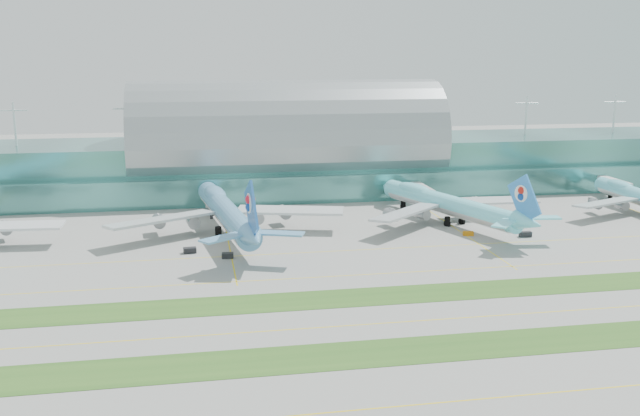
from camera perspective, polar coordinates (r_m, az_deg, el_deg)
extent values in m
plane|color=gray|center=(159.80, 3.50, -7.37)|extent=(700.00, 700.00, 0.00)
cube|color=#3D7A75|center=(281.78, -2.69, 3.45)|extent=(340.00, 42.00, 20.00)
cube|color=#3D7A75|center=(259.22, -1.98, 1.54)|extent=(340.00, 8.00, 10.00)
ellipsoid|color=#9EA5A8|center=(280.38, -2.71, 5.47)|extent=(340.00, 46.20, 16.17)
cylinder|color=white|center=(279.51, -2.73, 7.10)|extent=(0.80, 0.80, 16.00)
cube|color=#B2B7B7|center=(245.89, -8.79, 0.92)|extent=(3.50, 22.00, 3.00)
cylinder|color=black|center=(236.84, -8.69, -0.39)|extent=(1.00, 1.00, 4.00)
cube|color=#B2B7B7|center=(258.50, 8.07, 1.50)|extent=(3.50, 22.00, 3.00)
cylinder|color=black|center=(249.91, 8.75, 0.28)|extent=(1.00, 1.00, 4.00)
cube|color=#B2B7B7|center=(290.57, 22.28, 1.90)|extent=(3.50, 22.00, 3.00)
cylinder|color=black|center=(282.96, 23.29, 0.83)|extent=(1.00, 1.00, 4.00)
cube|color=#2D591E|center=(134.70, 6.35, -11.32)|extent=(420.00, 12.00, 0.08)
cube|color=#2D591E|center=(161.62, 3.33, -7.13)|extent=(420.00, 12.00, 0.08)
cube|color=yellow|center=(117.60, 9.18, -15.15)|extent=(420.00, 0.35, 0.01)
cube|color=yellow|center=(147.13, 4.79, -9.19)|extent=(420.00, 0.35, 0.01)
cube|color=yellow|center=(176.39, 2.12, -5.42)|extent=(420.00, 0.35, 0.01)
cube|color=yellow|center=(197.01, 0.77, -3.49)|extent=(420.00, 0.35, 0.01)
cube|color=silver|center=(219.34, -23.74, -1.34)|extent=(30.99, 9.64, 1.24)
cylinder|color=#5B9AC9|center=(216.78, -7.53, -0.30)|extent=(15.83, 67.58, 6.73)
ellipsoid|color=#5B9AC9|center=(234.56, -8.39, 1.11)|extent=(9.12, 21.14, 4.79)
cone|color=#5B9AC9|center=(251.78, -9.04, 1.44)|extent=(7.41, 6.29, 6.73)
cone|color=#5B9AC9|center=(180.29, -5.32, -2.45)|extent=(7.66, 10.55, 6.39)
cube|color=silver|center=(212.25, -12.60, -0.90)|extent=(32.31, 23.28, 1.33)
cylinder|color=gray|center=(218.91, -11.46, -1.05)|extent=(4.47, 6.42, 3.69)
cube|color=silver|center=(219.06, -2.39, -0.19)|extent=(33.57, 15.90, 1.33)
cylinder|color=gray|center=(223.88, -3.99, -0.53)|extent=(4.47, 6.42, 3.69)
cube|color=#2963B6|center=(180.72, -5.51, -0.18)|extent=(2.59, 14.22, 15.65)
cylinder|color=white|center=(181.41, -5.60, 0.39)|extent=(1.68, 5.29, 5.21)
cylinder|color=black|center=(242.47, -8.61, -0.18)|extent=(1.95, 1.95, 3.26)
cylinder|color=black|center=(213.24, -8.13, -1.92)|extent=(1.95, 1.95, 3.26)
cylinder|color=black|center=(214.39, -6.42, -1.79)|extent=(1.95, 1.95, 3.26)
cylinder|color=#6FE6F5|center=(232.15, 10.13, 0.33)|extent=(26.61, 60.27, 6.18)
ellipsoid|color=#6FE6F5|center=(245.03, 7.56, 1.46)|extent=(11.85, 19.66, 4.40)
cone|color=#6FE6F5|center=(257.99, 5.41, 1.68)|extent=(7.50, 6.77, 6.18)
cone|color=#6FE6F5|center=(207.09, 16.32, -1.13)|extent=(8.55, 10.42, 5.87)
cube|color=silver|center=(219.80, 6.86, -0.36)|extent=(27.33, 25.48, 1.22)
cylinder|color=#989DA1|center=(227.09, 6.95, -0.49)|extent=(5.04, 6.30, 3.39)
cube|color=silver|center=(242.53, 13.69, 0.59)|extent=(30.18, 8.72, 1.22)
cylinder|color=#989DA1|center=(243.82, 12.03, 0.23)|extent=(5.04, 6.30, 3.39)
cube|color=#3389E3|center=(207.11, 16.03, 0.67)|extent=(4.97, 12.54, 14.37)
cylinder|color=white|center=(207.50, 15.86, 1.13)|extent=(2.45, 4.81, 4.78)
cylinder|color=black|center=(251.12, 6.67, 0.29)|extent=(1.79, 1.79, 2.99)
cylinder|color=black|center=(228.30, 10.15, -1.06)|extent=(1.79, 1.79, 2.99)
cylinder|color=black|center=(232.11, 11.28, -0.88)|extent=(1.79, 1.79, 2.99)
ellipsoid|color=#6EDEF3|center=(276.32, 22.89, 1.64)|extent=(5.24, 16.63, 3.89)
cone|color=#6EDEF3|center=(288.30, 21.35, 1.88)|extent=(5.48, 4.42, 5.47)
cube|color=silver|center=(254.08, 21.92, 0.41)|extent=(27.00, 16.13, 1.08)
cylinder|color=gray|center=(260.48, 22.08, 0.26)|extent=(3.01, 4.86, 3.00)
cylinder|color=black|center=(281.82, 22.19, 0.74)|extent=(1.59, 1.59, 2.65)
cube|color=black|center=(192.05, -7.40, -3.79)|extent=(3.22, 2.11, 1.48)
cube|color=black|center=(198.51, -10.37, -3.34)|extent=(3.62, 2.31, 1.52)
cube|color=#C9710B|center=(218.24, 11.77, -2.00)|extent=(3.51, 2.55, 1.19)
cube|color=black|center=(220.58, 16.11, -2.02)|extent=(3.62, 1.93, 1.62)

